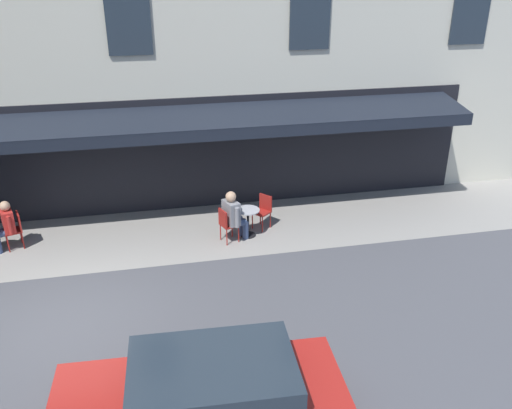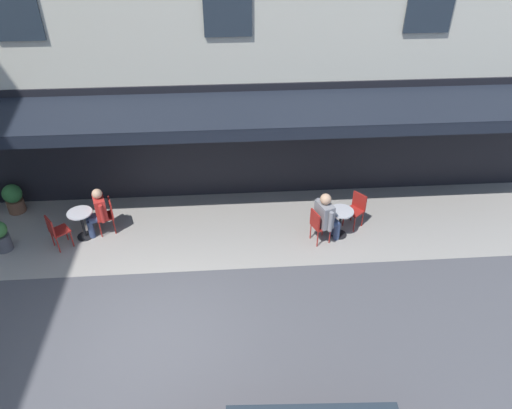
{
  "view_description": "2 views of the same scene",
  "coord_description": "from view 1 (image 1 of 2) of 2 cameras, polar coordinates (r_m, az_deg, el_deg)",
  "views": [
    {
      "loc": [
        -1.9,
        9.27,
        6.58
      ],
      "look_at": [
        -4.45,
        -2.91,
        0.86
      ],
      "focal_mm": 37.65,
      "sensor_mm": 36.0,
      "label": 1
    },
    {
      "loc": [
        -1.51,
        6.23,
        7.41
      ],
      "look_at": [
        -2.16,
        -2.89,
        1.02
      ],
      "focal_mm": 33.11,
      "sensor_mm": 36.0,
      "label": 2
    }
  ],
  "objects": [
    {
      "name": "cafe_table_near_entrance",
      "position": [
        13.79,
        -0.85,
        -1.51
      ],
      "size": [
        0.6,
        0.6,
        0.75
      ],
      "color": "black",
      "rests_on": "ground_plane"
    },
    {
      "name": "cafe_chair_red_corner_left",
      "position": [
        14.2,
        0.78,
        -0.44
      ],
      "size": [
        0.56,
        0.56,
        0.91
      ],
      "color": "maroon",
      "rests_on": "ground_plane"
    },
    {
      "name": "seated_companion_in_grey",
      "position": [
        13.5,
        -2.37,
        -1.05
      ],
      "size": [
        0.66,
        0.67,
        1.36
      ],
      "color": "navy",
      "rests_on": "ground_plane"
    },
    {
      "name": "cafe_chair_red_under_awning",
      "position": [
        13.48,
        -3.16,
        -1.92
      ],
      "size": [
        0.51,
        0.51,
        0.91
      ],
      "color": "maroon",
      "rests_on": "ground_plane"
    },
    {
      "name": "seated_patron_in_red",
      "position": [
        14.42,
        -25.09,
        -1.9
      ],
      "size": [
        0.6,
        0.62,
        1.28
      ],
      "color": "navy",
      "rests_on": "ground_plane"
    },
    {
      "name": "ground_plane",
      "position": [
        11.53,
        -19.47,
        -11.75
      ],
      "size": [
        70.0,
        70.0,
        0.0
      ],
      "primitive_type": "plane",
      "color": "#4C4C51"
    },
    {
      "name": "sidewalk_cafe_terrace",
      "position": [
        14.34,
        -5.12,
        -2.7
      ],
      "size": [
        20.5,
        3.2,
        0.01
      ],
      "primitive_type": "cube",
      "color": "gray",
      "rests_on": "ground_plane"
    },
    {
      "name": "parked_car_red",
      "position": [
        8.41,
        -5.56,
        -19.69
      ],
      "size": [
        4.39,
        2.02,
        1.33
      ],
      "color": "#A81E19",
      "rests_on": "ground_plane"
    },
    {
      "name": "cafe_chair_red_back_row",
      "position": [
        14.49,
        -24.16,
        -2.23
      ],
      "size": [
        0.51,
        0.51,
        0.91
      ],
      "color": "maroon",
      "rests_on": "ground_plane"
    }
  ]
}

